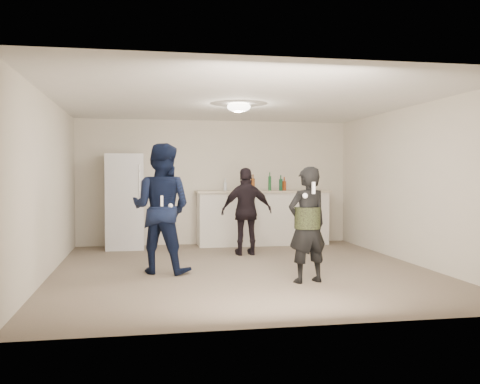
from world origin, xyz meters
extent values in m
plane|color=#6B5B4C|center=(0.00, 0.00, 0.00)|extent=(6.00, 6.00, 0.00)
plane|color=silver|center=(0.00, 0.00, 2.50)|extent=(6.00, 6.00, 0.00)
plane|color=beige|center=(0.00, 3.00, 1.25)|extent=(6.00, 0.00, 6.00)
plane|color=beige|center=(0.00, -3.00, 1.25)|extent=(6.00, 0.00, 6.00)
plane|color=beige|center=(-2.75, 0.00, 1.25)|extent=(0.00, 6.00, 6.00)
plane|color=beige|center=(2.75, 0.00, 1.25)|extent=(0.00, 6.00, 6.00)
cube|color=silver|center=(0.92, 2.67, 0.53)|extent=(2.60, 0.56, 1.05)
cube|color=beige|center=(0.92, 2.67, 1.07)|extent=(2.68, 0.64, 0.04)
cube|color=white|center=(-1.78, 2.60, 0.90)|extent=(0.70, 0.70, 1.80)
cylinder|color=silver|center=(-1.50, 2.23, 1.30)|extent=(0.02, 0.02, 0.60)
ellipsoid|color=white|center=(0.00, 0.30, 2.45)|extent=(0.36, 0.36, 0.16)
cylinder|color=silver|center=(0.51, 2.65, 1.18)|extent=(0.08, 0.08, 0.17)
imported|color=#0F1C42|center=(-1.20, -0.03, 0.93)|extent=(1.11, 1.01, 1.86)
imported|color=black|center=(0.66, -1.07, 0.76)|extent=(0.63, 0.49, 1.52)
cylinder|color=#2E391A|center=(0.66, -1.07, 0.85)|extent=(0.34, 0.34, 0.28)
imported|color=black|center=(0.34, 1.40, 0.77)|extent=(0.90, 0.38, 1.53)
cube|color=white|center=(-1.20, -0.31, 1.05)|extent=(0.04, 0.04, 0.15)
sphere|color=white|center=(-1.08, -0.28, 0.98)|extent=(0.07, 0.07, 0.07)
cube|color=white|center=(0.66, -1.32, 1.25)|extent=(0.04, 0.04, 0.15)
sphere|color=white|center=(0.56, -1.29, 1.15)|extent=(0.07, 0.07, 0.07)
cylinder|color=#124226|center=(1.25, 2.50, 1.21)|extent=(0.07, 0.07, 0.23)
cylinder|color=silver|center=(0.16, 2.72, 1.17)|extent=(0.07, 0.07, 0.17)
cylinder|color=#165023|center=(1.03, 2.54, 1.23)|extent=(0.06, 0.06, 0.29)
cylinder|color=brown|center=(0.71, 2.61, 1.21)|extent=(0.07, 0.07, 0.24)
cylinder|color=#8B3714|center=(1.33, 2.56, 1.18)|extent=(0.08, 0.08, 0.19)
camera|label=1|loc=(-1.47, -7.77, 1.43)|focal=40.00mm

